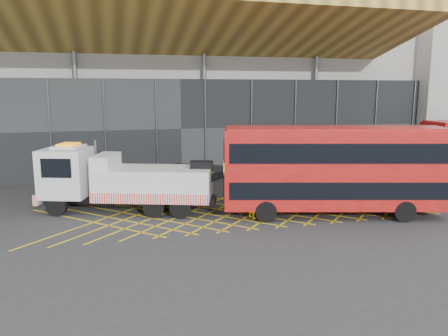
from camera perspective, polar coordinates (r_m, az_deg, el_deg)
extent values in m
plane|color=#2C2C2E|center=(25.32, -5.72, -6.25)|extent=(120.00, 120.00, 0.00)
cube|color=gold|center=(25.04, -16.70, -6.81)|extent=(7.16, 7.16, 0.01)
cube|color=gold|center=(25.04, -16.70, -6.81)|extent=(7.16, 7.16, 0.01)
cube|color=gold|center=(25.03, -13.02, -6.64)|extent=(7.16, 7.16, 0.01)
cube|color=gold|center=(25.03, -13.02, -6.64)|extent=(7.16, 7.16, 0.01)
cube|color=gold|center=(25.12, -9.35, -6.45)|extent=(7.16, 7.16, 0.01)
cube|color=gold|center=(25.12, -9.35, -6.45)|extent=(7.16, 7.16, 0.01)
cube|color=gold|center=(25.32, -5.72, -6.24)|extent=(7.16, 7.16, 0.01)
cube|color=gold|center=(25.32, -5.72, -6.24)|extent=(7.16, 7.16, 0.01)
cube|color=gold|center=(25.61, -2.17, -6.00)|extent=(7.16, 7.16, 0.01)
cube|color=gold|center=(25.61, -2.17, -6.00)|extent=(7.16, 7.16, 0.01)
cube|color=gold|center=(25.99, 1.29, -5.75)|extent=(7.16, 7.16, 0.01)
cube|color=gold|center=(25.99, 1.29, -5.75)|extent=(7.16, 7.16, 0.01)
cube|color=gold|center=(26.47, 4.63, -5.49)|extent=(7.16, 7.16, 0.01)
cube|color=gold|center=(26.47, 4.63, -5.49)|extent=(7.16, 7.16, 0.01)
cube|color=gold|center=(27.03, 7.84, -5.21)|extent=(7.16, 7.16, 0.01)
cube|color=gold|center=(27.03, 7.84, -5.21)|extent=(7.16, 7.16, 0.01)
cube|color=gold|center=(27.68, 10.91, -4.94)|extent=(7.16, 7.16, 0.01)
cube|color=gold|center=(27.68, 10.91, -4.94)|extent=(7.16, 7.16, 0.01)
cube|color=gold|center=(28.40, 13.82, -4.67)|extent=(7.16, 7.16, 0.01)
cube|color=gold|center=(28.40, 13.82, -4.67)|extent=(7.16, 7.16, 0.01)
cube|color=gold|center=(29.19, 16.59, -4.40)|extent=(7.16, 7.16, 0.01)
cube|color=gold|center=(29.19, 16.59, -4.40)|extent=(7.16, 7.16, 0.01)
cube|color=gold|center=(30.04, 19.20, -4.13)|extent=(7.16, 7.16, 0.01)
cube|color=gold|center=(30.04, 19.20, -4.13)|extent=(7.16, 7.16, 0.01)
cube|color=gold|center=(30.96, 21.66, -3.87)|extent=(7.16, 7.16, 0.01)
cube|color=gold|center=(30.96, 21.66, -3.87)|extent=(7.16, 7.16, 0.01)
cube|color=gray|center=(43.42, -7.45, 12.56)|extent=(55.00, 14.00, 18.00)
cube|color=black|center=(36.29, -5.72, 5.17)|extent=(55.00, 0.80, 8.00)
cube|color=olive|center=(32.51, -8.51, 17.78)|extent=(40.00, 11.93, 4.07)
cylinder|color=#595B60|center=(35.62, -18.58, 6.21)|extent=(0.36, 0.36, 10.00)
cylinder|color=#595B60|center=(36.40, -2.57, 6.80)|extent=(0.36, 0.36, 10.00)
cylinder|color=#595B60|center=(39.77, 11.75, 6.89)|extent=(0.36, 0.36, 10.00)
cube|color=black|center=(26.50, -12.29, -3.99)|extent=(10.11, 4.33, 0.38)
cube|color=silver|center=(27.42, -19.85, -0.52)|extent=(3.34, 3.40, 2.82)
cube|color=black|center=(27.89, -22.41, 0.50)|extent=(0.82, 2.28, 1.19)
cube|color=red|center=(28.26, -22.21, -3.29)|extent=(1.16, 2.76, 0.60)
cube|color=orange|center=(27.09, -19.64, 2.92)|extent=(1.34, 1.55, 0.13)
cube|color=silver|center=(25.89, -9.14, -1.87)|extent=(7.24, 4.73, 1.74)
cube|color=red|center=(24.72, -9.80, -4.01)|extent=(6.40, 2.22, 0.60)
cube|color=silver|center=(26.44, -15.19, 0.90)|extent=(1.86, 2.82, 0.76)
cube|color=black|center=(25.22, -2.94, 0.31)|extent=(1.41, 0.93, 0.54)
cube|color=black|center=(25.22, -0.48, -0.93)|extent=(2.37, 1.12, 1.17)
cylinder|color=black|center=(26.85, -21.01, -4.61)|extent=(1.25, 0.74, 1.19)
cylinder|color=black|center=(28.87, -19.15, -3.49)|extent=(1.25, 0.74, 1.19)
cylinder|color=black|center=(24.76, -5.70, -5.19)|extent=(1.25, 0.74, 1.19)
cylinder|color=black|center=(26.93, -4.92, -3.91)|extent=(1.25, 0.74, 1.19)
cylinder|color=#595B60|center=(27.79, -16.37, 1.06)|extent=(0.15, 0.15, 2.39)
cube|color=#9E0F0C|center=(25.50, 14.21, 0.04)|extent=(12.79, 6.00, 4.40)
cube|color=black|center=(25.69, 14.11, -2.22)|extent=(12.33, 5.93, 0.96)
cube|color=black|center=(25.34, 14.31, 2.29)|extent=(12.33, 5.93, 1.08)
cube|color=black|center=(24.90, 0.01, -2.17)|extent=(0.71, 2.47, 1.47)
cube|color=black|center=(24.55, 0.01, 2.36)|extent=(0.71, 2.47, 1.08)
cube|color=yellow|center=(24.69, -0.01, 0.27)|extent=(0.58, 1.97, 0.40)
cube|color=#9E0F0C|center=(25.21, 14.43, 5.05)|extent=(12.49, 5.71, 0.14)
cylinder|color=black|center=(24.05, 5.50, -5.67)|extent=(1.23, 0.63, 1.18)
cylinder|color=black|center=(26.54, 4.96, -4.14)|extent=(1.23, 0.63, 1.18)
cylinder|color=black|center=(25.92, 22.53, -5.25)|extent=(1.23, 0.63, 1.18)
cylinder|color=black|center=(28.24, 20.53, -3.89)|extent=(1.23, 0.63, 1.18)
cube|color=black|center=(35.12, 25.12, 0.38)|extent=(0.23, 2.45, 1.42)
cube|color=black|center=(34.88, 25.36, 3.47)|extent=(0.23, 2.45, 1.04)
cube|color=yellow|center=(34.97, 25.23, 2.05)|extent=(0.19, 1.95, 0.38)
cylinder|color=black|center=(37.61, 26.59, -0.97)|extent=(1.16, 0.40, 1.14)
imported|color=yellow|center=(24.62, 3.70, -4.34)|extent=(0.68, 0.83, 1.95)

